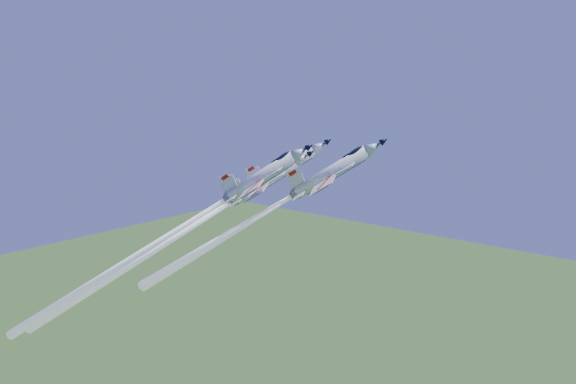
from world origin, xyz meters
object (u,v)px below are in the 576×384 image
Objects in this scene: jet_lead at (260,216)px; jet_right at (150,247)px; jet_slot at (161,246)px; jet_left at (192,226)px.

jet_right is at bearing -70.48° from jet_lead.
jet_lead reaches higher than jet_slot.
jet_lead is at bearing 84.31° from jet_slot.
jet_left reaches higher than jet_slot.
jet_lead is 0.79× the size of jet_right.
jet_lead is 0.83× the size of jet_left.
jet_lead reaches higher than jet_left.
jet_slot is at bearing -95.69° from jet_lead.
jet_slot is at bearing -169.12° from jet_right.
jet_lead is at bearing 109.52° from jet_right.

